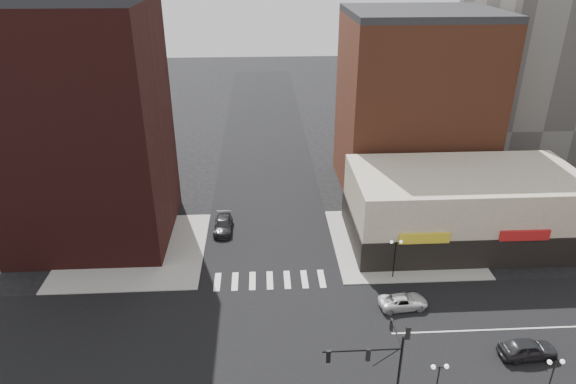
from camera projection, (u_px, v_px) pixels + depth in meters
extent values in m
plane|color=black|center=(273.00, 338.00, 42.76)|extent=(240.00, 240.00, 0.00)
cube|color=black|center=(273.00, 338.00, 42.76)|extent=(200.00, 14.00, 0.02)
cube|color=black|center=(273.00, 338.00, 42.76)|extent=(14.00, 200.00, 0.02)
cube|color=gray|center=(135.00, 250.00, 55.06)|extent=(15.00, 15.00, 0.12)
cube|color=gray|center=(401.00, 242.00, 56.49)|extent=(15.00, 15.00, 0.12)
cube|color=#341210|center=(83.00, 128.00, 53.04)|extent=(16.00, 15.00, 25.00)
cube|color=#341210|center=(29.00, 139.00, 69.16)|extent=(20.00, 18.00, 12.00)
cube|color=brown|center=(414.00, 106.00, 65.45)|extent=(18.00, 15.00, 22.00)
cube|color=beige|center=(462.00, 207.00, 55.55)|extent=(24.00, 12.00, 8.00)
cube|color=black|center=(459.00, 225.00, 56.55)|extent=(24.20, 12.20, 3.40)
cylinder|color=black|center=(399.00, 378.00, 34.27)|extent=(0.18, 0.18, 7.00)
cylinder|color=black|center=(362.00, 350.00, 33.06)|extent=(5.20, 0.11, 0.11)
cylinder|color=black|center=(386.00, 358.00, 33.44)|extent=(1.72, 0.06, 1.46)
cylinder|color=black|center=(397.00, 333.00, 34.54)|extent=(0.11, 3.00, 0.11)
cube|color=black|center=(328.00, 356.00, 33.12)|extent=(0.28, 0.18, 0.95)
sphere|color=red|center=(329.00, 353.00, 32.99)|extent=(0.16, 0.16, 0.16)
cube|color=black|center=(368.00, 355.00, 33.25)|extent=(0.28, 0.18, 0.95)
sphere|color=red|center=(368.00, 351.00, 33.12)|extent=(0.16, 0.16, 0.16)
cube|color=black|center=(391.00, 325.00, 35.88)|extent=(0.18, 0.28, 0.95)
sphere|color=red|center=(392.00, 322.00, 35.75)|extent=(0.16, 0.16, 0.16)
cube|color=black|center=(408.00, 333.00, 32.63)|extent=(0.28, 0.18, 0.95)
sphere|color=red|center=(409.00, 329.00, 32.50)|extent=(0.16, 0.16, 0.16)
cylinder|color=black|center=(440.00, 368.00, 34.36)|extent=(0.90, 0.06, 0.06)
sphere|color=white|center=(433.00, 367.00, 34.30)|extent=(0.32, 0.32, 0.32)
sphere|color=white|center=(447.00, 366.00, 34.34)|extent=(0.32, 0.32, 0.32)
cylinder|color=black|center=(550.00, 384.00, 35.58)|extent=(0.11, 0.11, 4.00)
cylinder|color=black|center=(556.00, 363.00, 34.76)|extent=(0.90, 0.06, 0.06)
sphere|color=white|center=(550.00, 362.00, 34.69)|extent=(0.32, 0.32, 0.32)
sphere|color=white|center=(563.00, 362.00, 34.74)|extent=(0.32, 0.32, 0.32)
cylinder|color=black|center=(394.00, 260.00, 49.63)|extent=(0.11, 0.11, 4.00)
cylinder|color=black|center=(396.00, 243.00, 48.80)|extent=(0.90, 0.06, 0.06)
sphere|color=white|center=(392.00, 242.00, 48.74)|extent=(0.32, 0.32, 0.32)
sphere|color=white|center=(401.00, 242.00, 48.78)|extent=(0.32, 0.32, 0.32)
imported|color=silver|center=(403.00, 301.00, 46.19)|extent=(4.59, 2.46, 1.23)
imported|color=black|center=(528.00, 349.00, 40.55)|extent=(4.63, 2.04, 1.55)
imported|color=black|center=(223.00, 225.00, 58.63)|extent=(2.06, 4.97, 1.44)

